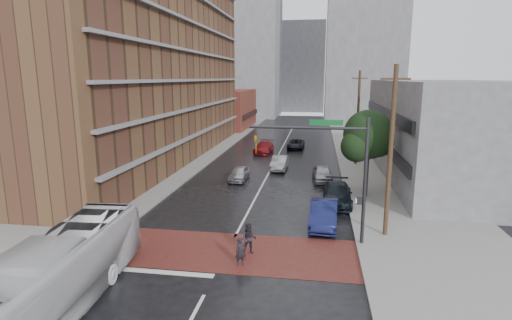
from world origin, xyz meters
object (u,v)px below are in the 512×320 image
(suv_travel, at_px, (296,144))
(pedestrian_b, at_px, (249,239))
(car_travel_b, at_px, (280,163))
(pedestrian_a, at_px, (241,252))
(transit_bus, at_px, (58,274))
(car_parked_near, at_px, (324,214))
(car_travel_a, at_px, (239,173))
(car_parked_mid, at_px, (337,194))
(car_travel_c, at_px, (264,147))
(car_parked_far, at_px, (322,173))

(suv_travel, bearing_deg, pedestrian_b, -89.35)
(car_travel_b, bearing_deg, pedestrian_a, -87.81)
(transit_bus, height_order, car_parked_near, transit_bus)
(transit_bus, bearing_deg, car_travel_a, 78.01)
(car_travel_a, height_order, car_parked_near, car_parked_near)
(transit_bus, distance_m, car_parked_mid, 19.78)
(pedestrian_b, height_order, car_parked_near, pedestrian_b)
(car_travel_b, height_order, car_parked_near, car_parked_near)
(car_travel_c, bearing_deg, car_parked_near, -69.39)
(car_travel_b, distance_m, suv_travel, 12.43)
(car_travel_b, height_order, car_parked_far, car_parked_far)
(pedestrian_a, bearing_deg, car_travel_a, 76.46)
(car_parked_mid, bearing_deg, car_parked_near, -101.28)
(car_travel_b, bearing_deg, car_parked_far, -41.07)
(suv_travel, bearing_deg, transit_bus, -98.87)
(car_travel_c, relative_size, car_parked_mid, 0.93)
(suv_travel, bearing_deg, car_parked_near, -81.37)
(transit_bus, distance_m, car_travel_b, 27.31)
(pedestrian_b, height_order, car_travel_c, pedestrian_b)
(transit_bus, distance_m, car_travel_c, 35.59)
(car_parked_mid, relative_size, car_parked_far, 1.25)
(suv_travel, xyz_separation_m, car_parked_near, (3.33, -27.79, 0.16))
(pedestrian_a, bearing_deg, suv_travel, 63.61)
(transit_bus, xyz_separation_m, car_parked_mid, (11.71, 15.92, -0.78))
(car_travel_a, xyz_separation_m, car_travel_b, (3.25, 4.91, 0.06))
(car_parked_near, xyz_separation_m, car_parked_far, (0.00, 11.41, -0.08))
(pedestrian_b, xyz_separation_m, car_parked_far, (3.98, 16.21, -0.15))
(car_travel_b, distance_m, car_travel_c, 9.30)
(pedestrian_a, relative_size, car_travel_a, 0.39)
(car_parked_near, relative_size, car_parked_far, 1.15)
(car_travel_b, height_order, suv_travel, car_travel_b)
(pedestrian_a, relative_size, car_travel_b, 0.35)
(car_travel_a, distance_m, car_travel_b, 5.89)
(car_parked_far, bearing_deg, car_travel_c, 114.68)
(car_travel_a, distance_m, car_travel_c, 13.78)
(suv_travel, bearing_deg, car_travel_a, -101.91)
(car_parked_mid, bearing_deg, suv_travel, 101.94)
(car_travel_c, xyz_separation_m, car_parked_near, (7.12, -24.27, 0.09))
(car_travel_a, height_order, car_parked_far, car_parked_far)
(car_parked_mid, xyz_separation_m, car_parked_far, (-1.05, 6.63, -0.04))
(transit_bus, height_order, car_parked_far, transit_bus)
(pedestrian_a, height_order, car_parked_near, car_parked_near)
(pedestrian_b, bearing_deg, suv_travel, 87.73)
(car_travel_b, bearing_deg, car_parked_mid, -61.43)
(suv_travel, bearing_deg, car_travel_b, -92.68)
(pedestrian_a, distance_m, car_travel_b, 21.61)
(car_travel_a, bearing_deg, pedestrian_b, -74.95)
(transit_bus, height_order, suv_travel, transit_bus)
(pedestrian_a, height_order, pedestrian_b, pedestrian_b)
(car_travel_a, height_order, car_travel_b, car_travel_b)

